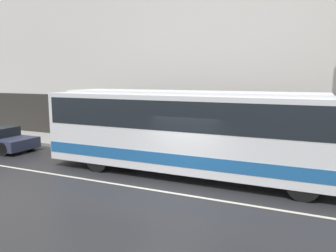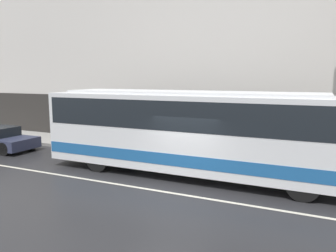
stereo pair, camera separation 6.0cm
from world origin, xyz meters
TOP-DOWN VIEW (x-y plane):
  - ground_plane at (0.00, 0.00)m, footprint 60.00×60.00m
  - sidewalk at (0.00, 5.42)m, footprint 60.00×2.83m
  - building_facade at (0.00, 6.97)m, footprint 60.00×0.35m
  - lane_stripe at (0.00, 0.00)m, footprint 54.00×0.14m
  - transit_bus at (-0.38, 2.21)m, footprint 11.97×2.58m
  - pedestrian_waiting at (-4.68, 4.55)m, footprint 0.36×0.36m

SIDE VIEW (x-z plane):
  - ground_plane at x=0.00m, z-range 0.00..0.00m
  - lane_stripe at x=0.00m, z-range 0.00..0.01m
  - sidewalk at x=0.00m, z-range 0.00..0.17m
  - pedestrian_waiting at x=-4.68m, z-range 0.12..1.89m
  - transit_bus at x=-0.38m, z-range 0.21..3.58m
  - building_facade at x=0.00m, z-range -0.20..11.77m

